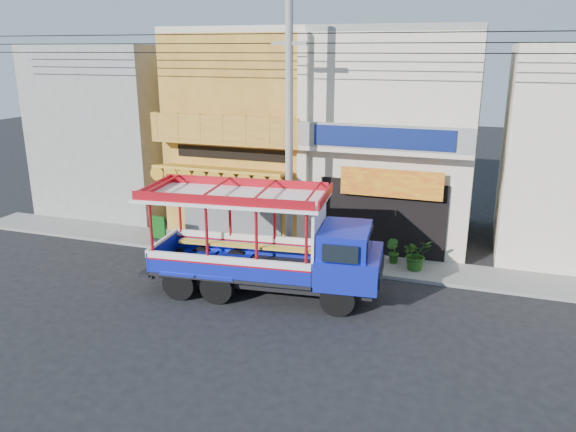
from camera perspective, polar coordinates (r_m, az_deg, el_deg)
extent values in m
plane|color=black|center=(17.16, -0.32, -9.03)|extent=(90.00, 90.00, 0.00)
cube|color=slate|center=(20.65, 3.37, -4.32)|extent=(30.00, 2.00, 0.12)
cube|color=#A97225|center=(24.61, -2.97, 8.59)|extent=(6.00, 6.00, 8.00)
cube|color=#595B5E|center=(22.42, -5.75, 0.94)|extent=(4.20, 0.10, 2.60)
cube|color=#C68C17|center=(21.39, -6.70, 4.70)|extent=(5.20, 1.50, 0.31)
cube|color=#A97225|center=(21.57, -6.32, 7.51)|extent=(6.00, 0.70, 0.18)
cube|color=#A97225|center=(21.22, -6.72, 8.85)|extent=(6.00, 0.12, 0.95)
cube|color=black|center=(21.94, -5.93, 6.35)|extent=(4.50, 0.04, 0.45)
cube|color=beige|center=(24.38, -3.12, 18.22)|extent=(6.00, 6.00, 0.24)
cube|color=beige|center=(23.06, 11.13, 7.76)|extent=(6.00, 6.00, 8.00)
cube|color=black|center=(20.69, 9.52, -0.27)|extent=(4.60, 0.12, 2.80)
cube|color=yellow|center=(20.01, 10.42, 3.27)|extent=(3.60, 0.05, 1.00)
cube|color=beige|center=(19.78, 9.71, 6.55)|extent=(6.00, 0.70, 0.18)
cube|color=gray|center=(19.41, 9.63, 7.86)|extent=(6.00, 0.12, 0.85)
cube|color=navy|center=(19.34, 9.59, 7.84)|extent=(4.80, 0.06, 0.70)
cube|color=gray|center=(22.82, 11.73, 18.03)|extent=(6.00, 6.00, 0.24)
cube|color=beige|center=(20.67, 1.52, 7.07)|extent=(0.35, 0.30, 8.00)
cube|color=gray|center=(28.00, -16.52, 8.50)|extent=(6.00, 6.00, 7.60)
cylinder|color=gray|center=(19.14, 0.11, 7.82)|extent=(0.26, 0.26, 9.00)
cube|color=gray|center=(18.92, 0.12, 17.14)|extent=(1.20, 0.12, 0.12)
cylinder|color=black|center=(18.61, 3.15, 16.21)|extent=(28.00, 0.04, 0.04)
cylinder|color=black|center=(18.62, 3.17, 17.13)|extent=(28.00, 0.04, 0.04)
cylinder|color=black|center=(18.62, 3.18, 18.05)|extent=(28.00, 0.04, 0.04)
cylinder|color=black|center=(16.40, 5.06, -8.38)|extent=(1.05, 0.39, 1.02)
cylinder|color=black|center=(18.17, 5.93, -5.85)|extent=(1.05, 0.39, 1.02)
cylinder|color=black|center=(17.23, -7.22, -7.19)|extent=(1.05, 0.39, 1.02)
cylinder|color=black|center=(18.91, -5.21, -4.90)|extent=(1.05, 0.39, 1.02)
cylinder|color=black|center=(17.66, -10.98, -6.75)|extent=(1.05, 0.39, 1.02)
cylinder|color=black|center=(19.31, -8.68, -4.57)|extent=(1.05, 0.39, 1.02)
cube|color=black|center=(17.68, -2.40, -6.06)|extent=(7.00, 2.41, 0.29)
cube|color=#1221C7|center=(17.01, 6.27, -5.06)|extent=(2.07, 2.43, 0.92)
cube|color=#1221C7|center=(16.74, 5.83, -2.42)|extent=(1.64, 2.21, 0.77)
cube|color=black|center=(16.69, 8.26, -2.75)|extent=(0.25, 1.79, 0.56)
cube|color=black|center=(17.83, -5.03, -5.20)|extent=(5.26, 2.77, 0.12)
cube|color=#1221C7|center=(16.75, -6.20, -5.40)|extent=(5.03, 0.62, 0.61)
cube|color=white|center=(16.65, -6.23, -4.52)|extent=(5.03, 0.63, 0.22)
cube|color=#1221C7|center=(18.67, -4.04, -2.99)|extent=(5.03, 0.62, 0.61)
cube|color=white|center=(18.58, -4.06, -2.19)|extent=(5.03, 0.63, 0.22)
cylinder|color=#B00E18|center=(17.29, -13.75, -1.13)|extent=(0.10, 0.10, 1.63)
cylinder|color=#B00E18|center=(19.12, -10.95, 0.75)|extent=(0.10, 0.10, 1.63)
cube|color=white|center=(16.86, 3.15, -2.31)|extent=(0.30, 2.06, 2.30)
cube|color=white|center=(17.15, -5.55, 1.97)|extent=(5.90, 3.09, 0.10)
cube|color=#B00E18|center=(17.10, -5.57, 2.57)|extent=(5.69, 2.97, 0.27)
cube|color=black|center=(22.84, -12.97, -2.35)|extent=(0.58, 0.35, 0.10)
cube|color=#0C4610|center=(22.69, -13.05, -1.13)|extent=(0.67, 0.13, 0.92)
imported|color=#255117|center=(19.76, 12.89, -3.80)|extent=(1.32, 1.29, 1.11)
imported|color=#255117|center=(20.23, 10.60, -3.54)|extent=(0.60, 0.56, 0.86)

